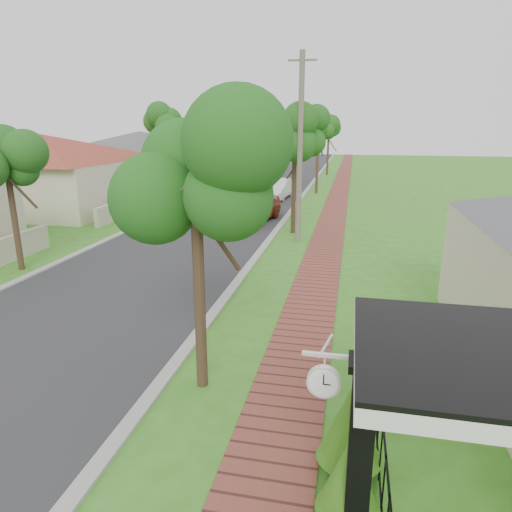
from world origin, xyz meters
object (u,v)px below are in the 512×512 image
Objects in this scene: parked_car_white at (278,189)px; station_clock at (324,380)px; near_tree at (195,179)px; utility_pole at (300,149)px; porch_post at (360,460)px; parked_car_red at (253,207)px.

station_clock is at bearing -75.25° from parked_car_white.
utility_pole is at bearing 87.94° from near_tree.
utility_pole is at bearing 99.63° from porch_post.
porch_post is at bearing -44.02° from near_tree.
station_clock is (-0.49, 0.40, 0.83)m from porch_post.
near_tree is at bearing 135.10° from station_clock.
parked_car_red is at bearing 105.08° from station_clock.
station_clock is (2.56, -2.55, -2.23)m from near_tree.
porch_post is 1.05m from station_clock.
near_tree is at bearing 135.98° from porch_post.
utility_pole reaches higher than near_tree.
parked_car_white is 5.81× the size of station_clock.
station_clock reaches higher than parked_car_white.
near_tree is (2.50, -16.22, 3.37)m from parked_car_red.
station_clock is (5.06, -18.77, 1.14)m from parked_car_red.
porch_post is 28.15m from parked_car_white.
station_clock is (5.06, -27.19, 1.24)m from parked_car_white.
porch_post is 0.31× the size of utility_pole.
parked_car_red is at bearing 127.65° from utility_pole.
near_tree is at bearing -69.99° from parked_car_red.
near_tree is 7.11× the size of station_clock.
parked_car_white is at bearing 101.26° from parked_car_red.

